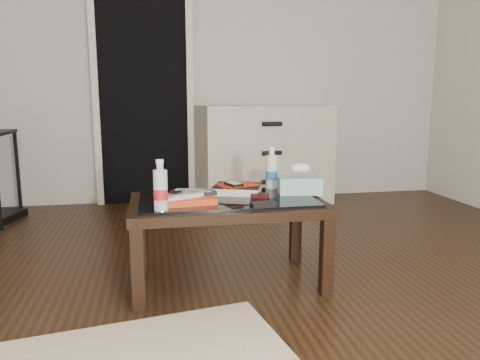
% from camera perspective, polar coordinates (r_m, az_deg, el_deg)
% --- Properties ---
extents(ground, '(5.00, 5.00, 0.00)m').
position_cam_1_polar(ground, '(2.19, -0.68, -16.64)').
color(ground, black).
rests_on(ground, ground).
extents(doorway, '(0.90, 0.08, 2.07)m').
position_cam_1_polar(doorway, '(4.39, -11.68, 10.51)').
color(doorway, black).
rests_on(doorway, ground).
extents(coffee_table, '(1.00, 0.60, 0.46)m').
position_cam_1_polar(coffee_table, '(2.46, -1.59, -3.66)').
color(coffee_table, black).
rests_on(coffee_table, ground).
extents(dresser, '(1.26, 0.66, 0.90)m').
position_cam_1_polar(dresser, '(4.31, 3.00, 3.06)').
color(dresser, beige).
rests_on(dresser, ground).
extents(magazines, '(0.30, 0.24, 0.03)m').
position_cam_1_polar(magazines, '(2.36, -6.65, -2.36)').
color(magazines, red).
rests_on(magazines, coffee_table).
extents(remote_silver, '(0.20, 0.14, 0.02)m').
position_cam_1_polar(remote_silver, '(2.32, -6.87, -1.94)').
color(remote_silver, silver).
rests_on(remote_silver, magazines).
extents(remote_black_front, '(0.20, 0.06, 0.02)m').
position_cam_1_polar(remote_black_front, '(2.37, -5.29, -1.62)').
color(remote_black_front, black).
rests_on(remote_black_front, magazines).
extents(remote_black_back, '(0.21, 0.09, 0.02)m').
position_cam_1_polar(remote_black_back, '(2.43, -6.11, -1.35)').
color(remote_black_back, black).
rests_on(remote_black_back, magazines).
extents(textbook, '(0.30, 0.27, 0.05)m').
position_cam_1_polar(textbook, '(2.56, -0.29, -1.10)').
color(textbook, black).
rests_on(textbook, coffee_table).
extents(dvd_mailers, '(0.21, 0.17, 0.01)m').
position_cam_1_polar(dvd_mailers, '(2.55, -0.48, -0.55)').
color(dvd_mailers, '#B5260C').
rests_on(dvd_mailers, textbook).
extents(ipod, '(0.09, 0.12, 0.02)m').
position_cam_1_polar(ipod, '(2.50, -0.76, -0.50)').
color(ipod, black).
rests_on(ipod, dvd_mailers).
extents(flip_phone, '(0.10, 0.08, 0.02)m').
position_cam_1_polar(flip_phone, '(2.46, 2.47, -1.89)').
color(flip_phone, black).
rests_on(flip_phone, coffee_table).
extents(wallet, '(0.13, 0.08, 0.02)m').
position_cam_1_polar(wallet, '(2.26, 2.87, -2.99)').
color(wallet, black).
rests_on(wallet, coffee_table).
extents(water_bottle_left, '(0.07, 0.07, 0.24)m').
position_cam_1_polar(water_bottle_left, '(2.20, -9.68, -0.59)').
color(water_bottle_left, silver).
rests_on(water_bottle_left, coffee_table).
extents(water_bottle_right, '(0.08, 0.08, 0.24)m').
position_cam_1_polar(water_bottle_right, '(2.69, 3.87, 1.52)').
color(water_bottle_right, white).
rests_on(water_bottle_right, coffee_table).
extents(tissue_box, '(0.24, 0.15, 0.09)m').
position_cam_1_polar(tissue_box, '(2.57, 7.29, -0.66)').
color(tissue_box, teal).
rests_on(tissue_box, coffee_table).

